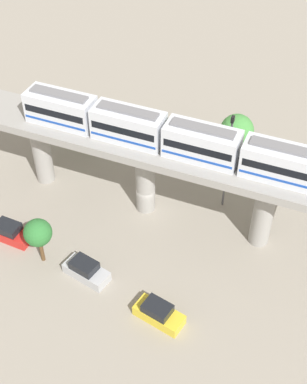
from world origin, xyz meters
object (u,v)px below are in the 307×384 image
Objects in this scene: parked_car_silver at (86,270)px; signal_post at (228,159)px; parked_car_red at (10,232)px; tree_near_viaduct at (237,131)px; tree_mid_lot at (85,115)px; tree_far_corner at (38,233)px; train at (164,134)px; parked_car_yellow at (159,313)px.

parked_car_silver is 0.41× the size of signal_post.
parked_car_red is 0.71× the size of tree_near_viaduct.
parked_car_silver is 20.47m from tree_mid_lot.
tree_far_corner is at bearing 149.23° from tree_near_viaduct.
train is at bearing -51.88° from parked_car_red.
parked_car_red is at bearing 125.68° from train.
parked_car_silver is 5.35m from tree_far_corner.
parked_car_red is at bearing 93.51° from parked_car_silver.
parked_car_yellow is at bearing -139.26° from tree_mid_lot.
tree_near_viaduct is at bearing -81.59° from tree_mid_lot.
signal_post reaches higher than parked_car_silver.
signal_post is at bearing -20.50° from parked_car_silver.
tree_near_viaduct reaches higher than tree_mid_lot.
tree_near_viaduct is at bearing 11.62° from parked_car_yellow.
parked_car_silver is 16.76m from signal_post.
parked_car_red and parked_car_yellow have the same top height.
signal_post reaches higher than parked_car_red.
tree_far_corner is at bearing 100.05° from parked_car_silver.
train is at bearing -6.58° from parked_car_silver.
tree_mid_lot is at bearing 98.41° from tree_near_viaduct.
parked_car_red is at bearing -178.20° from tree_mid_lot.
train is 16.34m from tree_mid_lot.
parked_car_red is 21.82m from signal_post.
signal_post is (-7.08, -0.94, 1.77)m from tree_near_viaduct.
parked_car_silver is at bearing 89.03° from parked_car_yellow.
tree_near_viaduct is 17.16m from tree_mid_lot.
tree_mid_lot is 18.52m from tree_far_corner.
parked_car_yellow is (-3.00, -16.46, 0.00)m from parked_car_red.
tree_near_viaduct is 23.74m from tree_far_corner.
tree_near_viaduct is 7.36m from signal_post.
tree_mid_lot is (7.98, 12.71, -6.46)m from train.
parked_car_silver is at bearing 159.69° from tree_near_viaduct.
tree_far_corner is at bearing 92.93° from parked_car_yellow.
tree_near_viaduct is (20.54, -7.60, 3.43)m from parked_car_silver.
tree_near_viaduct is at bearing -8.40° from parked_car_silver.
parked_car_silver is (-10.06, 3.36, -9.01)m from train.
tree_near_viaduct is (22.23, 0.04, 3.43)m from parked_car_yellow.
signal_post is at bearing -52.58° from parked_car_red.
signal_post is (13.31, -13.08, 2.36)m from tree_far_corner.
signal_post is (15.15, -0.90, 5.20)m from parked_car_yellow.
tree_far_corner is (-9.91, 7.90, -6.18)m from train.
parked_car_silver is (1.69, 7.64, 0.00)m from parked_car_yellow.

